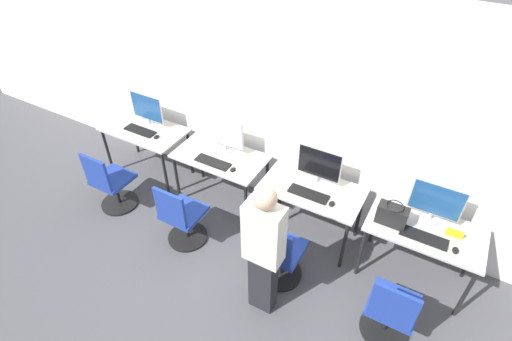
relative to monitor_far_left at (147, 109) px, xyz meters
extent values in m
plane|color=#4C4C51|center=(1.86, -0.45, -0.99)|extent=(20.00, 20.00, 0.00)
cube|color=silver|center=(1.86, 0.32, 0.41)|extent=(12.00, 0.05, 2.80)
cube|color=#BCB7AD|center=(0.00, -0.13, -0.26)|extent=(1.15, 0.64, 0.02)
cylinder|color=black|center=(-0.52, -0.40, -0.63)|extent=(0.04, 0.04, 0.73)
cylinder|color=black|center=(0.52, -0.40, -0.63)|extent=(0.04, 0.04, 0.73)
cylinder|color=black|center=(-0.52, 0.14, -0.63)|extent=(0.04, 0.04, 0.73)
cylinder|color=black|center=(0.52, 0.14, -0.63)|extent=(0.04, 0.04, 0.73)
cylinder|color=#B2B2B7|center=(0.00, 0.00, -0.24)|extent=(0.18, 0.18, 0.01)
cylinder|color=#B2B2B7|center=(0.00, 0.00, -0.19)|extent=(0.04, 0.04, 0.08)
cube|color=#B2B2B7|center=(0.00, 0.00, 0.03)|extent=(0.51, 0.01, 0.38)
cube|color=navy|center=(0.00, -0.01, 0.03)|extent=(0.48, 0.01, 0.36)
cube|color=black|center=(0.00, -0.20, -0.23)|extent=(0.45, 0.15, 0.02)
ellipsoid|color=black|center=(0.30, -0.21, -0.23)|extent=(0.06, 0.09, 0.03)
cylinder|color=black|center=(0.07, -0.87, -0.98)|extent=(0.48, 0.48, 0.03)
cylinder|color=black|center=(0.07, -0.87, -0.77)|extent=(0.04, 0.04, 0.38)
cube|color=navy|center=(0.07, -0.87, -0.56)|extent=(0.44, 0.44, 0.05)
cube|color=navy|center=(0.07, -1.07, -0.31)|extent=(0.40, 0.04, 0.44)
cube|color=#BCB7AD|center=(1.24, -0.13, -0.26)|extent=(1.15, 0.64, 0.02)
cylinder|color=black|center=(0.72, -0.40, -0.63)|extent=(0.04, 0.04, 0.73)
cylinder|color=black|center=(1.76, -0.40, -0.63)|extent=(0.04, 0.04, 0.73)
cylinder|color=black|center=(0.72, 0.14, -0.63)|extent=(0.04, 0.04, 0.73)
cylinder|color=black|center=(1.76, 0.14, -0.63)|extent=(0.04, 0.04, 0.73)
cylinder|color=#B2B2B7|center=(1.24, 0.01, -0.24)|extent=(0.18, 0.18, 0.01)
cylinder|color=#B2B2B7|center=(1.24, 0.01, -0.19)|extent=(0.04, 0.04, 0.08)
cube|color=#B2B2B7|center=(1.24, 0.01, 0.03)|extent=(0.51, 0.01, 0.38)
cube|color=silver|center=(1.24, 0.01, 0.03)|extent=(0.48, 0.01, 0.36)
cube|color=black|center=(1.24, -0.29, -0.23)|extent=(0.45, 0.15, 0.02)
ellipsoid|color=black|center=(1.53, -0.29, -0.23)|extent=(0.06, 0.09, 0.03)
cylinder|color=black|center=(1.23, -0.90, -0.98)|extent=(0.48, 0.48, 0.03)
cylinder|color=black|center=(1.23, -0.90, -0.77)|extent=(0.04, 0.04, 0.38)
cube|color=navy|center=(1.23, -0.90, -0.56)|extent=(0.44, 0.44, 0.05)
cube|color=navy|center=(1.23, -1.10, -0.31)|extent=(0.40, 0.04, 0.44)
cube|color=#BCB7AD|center=(2.48, -0.13, -0.26)|extent=(1.15, 0.64, 0.02)
cylinder|color=black|center=(1.95, -0.40, -0.63)|extent=(0.04, 0.04, 0.73)
cylinder|color=black|center=(3.00, -0.40, -0.63)|extent=(0.04, 0.04, 0.73)
cylinder|color=black|center=(1.95, 0.14, -0.63)|extent=(0.04, 0.04, 0.73)
cylinder|color=black|center=(3.00, 0.14, -0.63)|extent=(0.04, 0.04, 0.73)
cylinder|color=#B2B2B7|center=(2.48, 0.00, -0.24)|extent=(0.18, 0.18, 0.01)
cylinder|color=#B2B2B7|center=(2.48, 0.00, -0.19)|extent=(0.04, 0.04, 0.08)
cube|color=#B2B2B7|center=(2.48, 0.01, 0.03)|extent=(0.51, 0.01, 0.38)
cube|color=black|center=(2.48, 0.00, 0.03)|extent=(0.48, 0.01, 0.36)
cube|color=black|center=(2.48, -0.24, -0.23)|extent=(0.45, 0.15, 0.02)
ellipsoid|color=black|center=(2.76, -0.27, -0.23)|extent=(0.06, 0.09, 0.03)
cylinder|color=black|center=(2.46, -0.83, -0.98)|extent=(0.48, 0.48, 0.03)
cylinder|color=black|center=(2.46, -0.83, -0.77)|extent=(0.04, 0.04, 0.38)
cube|color=navy|center=(2.46, -0.83, -0.56)|extent=(0.44, 0.44, 0.05)
cube|color=navy|center=(2.46, -1.03, -0.31)|extent=(0.40, 0.04, 0.44)
cube|color=#232328|center=(2.46, -1.25, -0.62)|extent=(0.25, 0.16, 0.76)
cube|color=silver|center=(2.46, -1.25, 0.09)|extent=(0.36, 0.20, 0.66)
sphere|color=beige|center=(2.46, -1.25, 0.53)|extent=(0.21, 0.21, 0.21)
cube|color=#BCB7AD|center=(3.71, -0.13, -0.26)|extent=(1.15, 0.64, 0.02)
cylinder|color=black|center=(3.19, -0.40, -0.63)|extent=(0.04, 0.04, 0.73)
cylinder|color=black|center=(4.24, -0.40, -0.63)|extent=(0.04, 0.04, 0.73)
cylinder|color=black|center=(3.19, 0.14, -0.63)|extent=(0.04, 0.04, 0.73)
cylinder|color=black|center=(4.24, 0.14, -0.63)|extent=(0.04, 0.04, 0.73)
cylinder|color=#B2B2B7|center=(3.71, 0.03, -0.24)|extent=(0.18, 0.18, 0.01)
cylinder|color=#B2B2B7|center=(3.71, 0.03, -0.19)|extent=(0.04, 0.04, 0.08)
cube|color=#B2B2B7|center=(3.71, 0.03, 0.03)|extent=(0.51, 0.01, 0.38)
cube|color=navy|center=(3.71, 0.02, 0.03)|extent=(0.48, 0.01, 0.36)
cube|color=black|center=(3.71, -0.26, -0.23)|extent=(0.45, 0.15, 0.02)
ellipsoid|color=black|center=(4.01, -0.29, -0.23)|extent=(0.06, 0.09, 0.03)
cylinder|color=black|center=(3.65, -0.92, -0.98)|extent=(0.48, 0.48, 0.03)
cylinder|color=black|center=(3.65, -0.92, -0.77)|extent=(0.04, 0.04, 0.38)
cube|color=navy|center=(3.65, -0.92, -0.56)|extent=(0.44, 0.44, 0.05)
cube|color=navy|center=(3.65, -1.12, -0.31)|extent=(0.40, 0.04, 0.44)
cube|color=black|center=(3.37, -0.22, -0.13)|extent=(0.30, 0.14, 0.22)
torus|color=black|center=(3.37, -0.22, 0.00)|extent=(0.18, 0.18, 0.01)
cube|color=yellow|center=(3.97, -0.09, -0.20)|extent=(0.16, 0.03, 0.08)
camera|label=1|loc=(3.55, -3.34, 2.76)|focal=28.00mm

